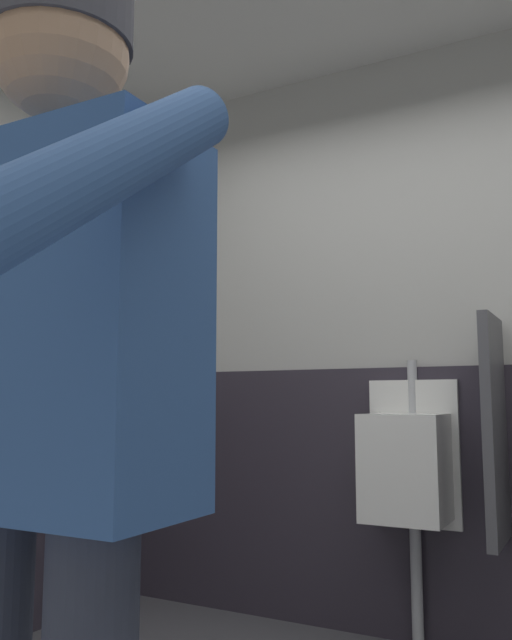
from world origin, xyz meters
TOP-DOWN VIEW (x-y plane):
  - wall_back at (0.00, 1.60)m, footprint 4.07×0.12m
  - wainscot_band_back at (0.00, 1.52)m, footprint 3.47×0.03m
  - urinal_left at (-0.10, 1.38)m, footprint 0.40×0.34m
  - privacy_divider_panel at (0.28, 1.31)m, footprint 0.04×0.40m
  - person at (-0.13, -0.68)m, footprint 0.71×0.60m

SIDE VIEW (x-z plane):
  - wainscot_band_back at x=0.00m, z-range 0.00..1.21m
  - urinal_left at x=-0.10m, z-range 0.16..1.40m
  - privacy_divider_panel at x=0.28m, z-range 0.50..1.40m
  - person at x=-0.13m, z-range 0.18..1.95m
  - wall_back at x=0.00m, z-range 0.00..2.74m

